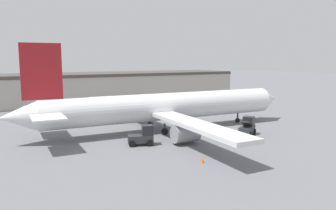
# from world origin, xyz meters

# --- Properties ---
(ground_plane) EXTENTS (400.00, 400.00, 0.00)m
(ground_plane) POSITION_xyz_m (0.00, 0.00, 0.00)
(ground_plane) COLOR slate
(terminal_building) EXTENTS (78.39, 15.77, 7.01)m
(terminal_building) POSITION_xyz_m (-0.42, 39.02, 3.51)
(terminal_building) COLOR #ADA89E
(terminal_building) RESTS_ON ground_plane
(airplane) EXTENTS (43.76, 40.61, 12.38)m
(airplane) POSITION_xyz_m (-1.04, 0.06, 3.48)
(airplane) COLOR silver
(airplane) RESTS_ON ground_plane
(ground_crew_worker) EXTENTS (0.39, 0.39, 1.77)m
(ground_crew_worker) POSITION_xyz_m (11.64, -3.94, 0.94)
(ground_crew_worker) COLOR #1E2338
(ground_crew_worker) RESTS_ON ground_plane
(baggage_tug) EXTENTS (3.38, 2.67, 2.47)m
(baggage_tug) POSITION_xyz_m (-7.07, -6.05, 1.12)
(baggage_tug) COLOR #2D2D33
(baggage_tug) RESTS_ON ground_plane
(belt_loader_truck) EXTENTS (3.48, 3.11, 2.53)m
(belt_loader_truck) POSITION_xyz_m (7.76, -8.50, 1.17)
(belt_loader_truck) COLOR #2D2D33
(belt_loader_truck) RESTS_ON ground_plane
(safety_cone_near) EXTENTS (0.36, 0.36, 0.55)m
(safety_cone_near) POSITION_xyz_m (-4.83, -15.37, 0.28)
(safety_cone_near) COLOR #EF590F
(safety_cone_near) RESTS_ON ground_plane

